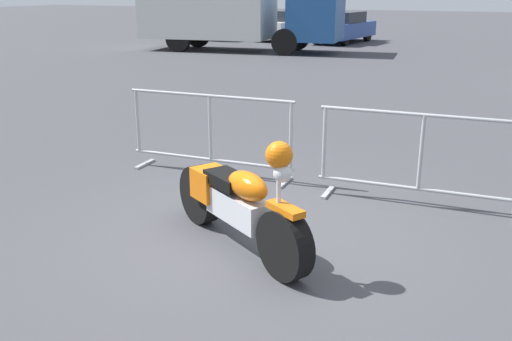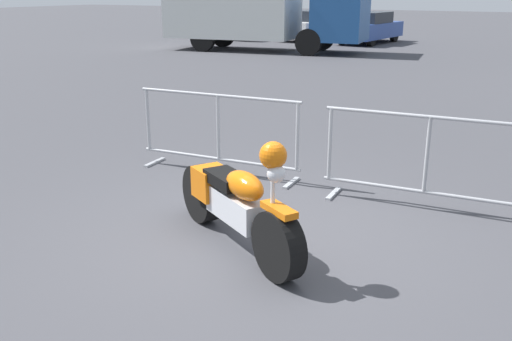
{
  "view_description": "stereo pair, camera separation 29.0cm",
  "coord_description": "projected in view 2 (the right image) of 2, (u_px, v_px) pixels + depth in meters",
  "views": [
    {
      "loc": [
        2.17,
        -4.69,
        2.37
      ],
      "look_at": [
        -0.12,
        0.13,
        0.65
      ],
      "focal_mm": 40.0,
      "sensor_mm": 36.0,
      "label": 1
    },
    {
      "loc": [
        2.43,
        -4.56,
        2.37
      ],
      "look_at": [
        -0.12,
        0.13,
        0.65
      ],
      "focal_mm": 40.0,
      "sensor_mm": 36.0,
      "label": 2
    }
  ],
  "objects": [
    {
      "name": "crowd_barrier_near",
      "position": [
        218.0,
        133.0,
        7.45
      ],
      "size": [
        2.32,
        0.56,
        1.07
      ],
      "rotation": [
        0.0,
        0.0,
        0.05
      ],
      "color": "#9EA0A5",
      "rests_on": "ground"
    },
    {
      "name": "motorcycle",
      "position": [
        236.0,
        202.0,
        5.34
      ],
      "size": [
        1.89,
        1.22,
        1.19
      ],
      "rotation": [
        0.0,
        0.0,
        -0.54
      ],
      "color": "black",
      "rests_on": "ground"
    },
    {
      "name": "ground_plane",
      "position": [
        261.0,
        238.0,
        5.64
      ],
      "size": [
        120.0,
        120.0,
        0.0
      ],
      "primitive_type": "plane",
      "color": "#424247"
    },
    {
      "name": "box_truck",
      "position": [
        254.0,
        8.0,
        21.92
      ],
      "size": [
        7.94,
        3.3,
        2.98
      ],
      "rotation": [
        0.0,
        0.0,
        0.14
      ],
      "color": "silver",
      "rests_on": "ground"
    },
    {
      "name": "parked_car_white",
      "position": [
        312.0,
        25.0,
        26.7
      ],
      "size": [
        2.05,
        4.14,
        1.35
      ],
      "rotation": [
        0.0,
        0.0,
        1.46
      ],
      "color": "white",
      "rests_on": "ground"
    },
    {
      "name": "parked_car_black",
      "position": [
        257.0,
        23.0,
        27.81
      ],
      "size": [
        2.15,
        4.33,
        1.42
      ],
      "rotation": [
        0.0,
        0.0,
        1.46
      ],
      "color": "black",
      "rests_on": "ground"
    },
    {
      "name": "parked_car_blue",
      "position": [
        369.0,
        27.0,
        25.21
      ],
      "size": [
        2.05,
        4.14,
        1.35
      ],
      "rotation": [
        0.0,
        0.0,
        1.46
      ],
      "color": "#284799",
      "rests_on": "ground"
    },
    {
      "name": "crowd_barrier_far",
      "position": [
        426.0,
        161.0,
        6.23
      ],
      "size": [
        2.32,
        0.56,
        1.07
      ],
      "rotation": [
        0.0,
        0.0,
        0.05
      ],
      "color": "#9EA0A5",
      "rests_on": "ground"
    }
  ]
}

